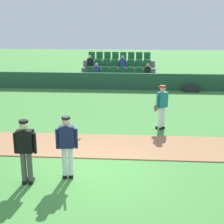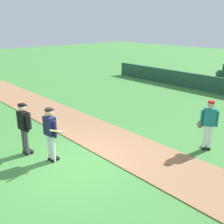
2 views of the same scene
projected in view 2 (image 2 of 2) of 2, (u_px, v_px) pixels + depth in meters
The scene contains 5 objects.
ground_plane at pixel (75, 163), 8.57m from camera, with size 80.00×80.00×0.00m, color #42843A.
infield_dirt_path at pixel (121, 145), 9.83m from camera, with size 28.00×2.23×0.03m, color #9E704C.
batter_navy_jersey at pixel (51, 133), 8.44m from camera, with size 0.72×0.75×1.76m.
umpire_home_plate at pixel (24, 126), 8.89m from camera, with size 0.59×0.32×1.76m.
runner_teal_jersey at pixel (208, 124), 9.22m from camera, with size 0.60×0.47×1.76m.
Camera 2 is at (6.46, -4.22, 4.23)m, focal length 43.73 mm.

